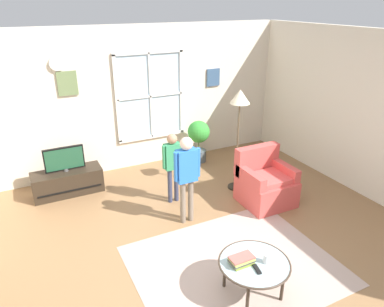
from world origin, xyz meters
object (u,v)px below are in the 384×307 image
at_px(television, 64,159).
at_px(remote_near_books, 257,269).
at_px(armchair, 265,183).
at_px(book_stack, 242,260).
at_px(coffee_table, 254,264).
at_px(cup, 267,258).
at_px(floor_lamp, 240,107).
at_px(person_blue_shirt, 187,171).
at_px(tv_stand, 68,182).
at_px(person_green_shirt, 173,160).
at_px(potted_plant_by_window, 199,137).

height_order(television, remote_near_books, television).
bearing_deg(armchair, book_stack, -134.06).
distance_m(coffee_table, cup, 0.15).
relative_size(television, floor_lamp, 0.37).
relative_size(coffee_table, person_blue_shirt, 0.59).
bearing_deg(person_blue_shirt, floor_lamp, 24.61).
distance_m(remote_near_books, person_blue_shirt, 1.75).
xyz_separation_m(remote_near_books, floor_lamp, (1.20, 2.25, 1.01)).
relative_size(tv_stand, person_green_shirt, 0.97).
bearing_deg(potted_plant_by_window, cup, -105.90).
bearing_deg(coffee_table, television, 114.18).
xyz_separation_m(coffee_table, person_blue_shirt, (-0.03, 1.59, 0.43)).
bearing_deg(book_stack, person_green_shirt, 86.03).
height_order(tv_stand, television, television).
distance_m(person_blue_shirt, floor_lamp, 1.45).
relative_size(remote_near_books, person_green_shirt, 0.12).
xyz_separation_m(book_stack, person_blue_shirt, (0.10, 1.54, 0.36)).
xyz_separation_m(tv_stand, floor_lamp, (2.61, -1.09, 1.24)).
bearing_deg(person_blue_shirt, remote_near_books, -90.35).
distance_m(person_green_shirt, floor_lamp, 1.35).
distance_m(book_stack, potted_plant_by_window, 3.58).
bearing_deg(book_stack, cup, -23.50).
bearing_deg(tv_stand, coffee_table, -65.84).
height_order(armchair, cup, armchair).
bearing_deg(coffee_table, potted_plant_by_window, 72.11).
relative_size(television, remote_near_books, 4.49).
distance_m(coffee_table, person_green_shirt, 2.22).
bearing_deg(person_green_shirt, television, 144.99).
xyz_separation_m(coffee_table, book_stack, (-0.13, 0.05, 0.07)).
relative_size(armchair, book_stack, 3.33).
height_order(person_green_shirt, floor_lamp, floor_lamp).
bearing_deg(remote_near_books, person_blue_shirt, 89.65).
height_order(coffee_table, floor_lamp, floor_lamp).
bearing_deg(remote_near_books, tv_stand, 112.82).
bearing_deg(person_blue_shirt, television, 130.88).
bearing_deg(coffee_table, book_stack, 159.24).
relative_size(tv_stand, floor_lamp, 0.65).
height_order(tv_stand, potted_plant_by_window, potted_plant_by_window).
relative_size(tv_stand, coffee_table, 1.43).
distance_m(armchair, person_blue_shirt, 1.44).
xyz_separation_m(person_blue_shirt, person_green_shirt, (0.05, 0.61, -0.10)).
xyz_separation_m(book_stack, potted_plant_by_window, (1.23, 3.37, 0.05)).
distance_m(television, person_green_shirt, 1.79).
height_order(coffee_table, potted_plant_by_window, potted_plant_by_window).
bearing_deg(person_green_shirt, armchair, -26.90).
distance_m(tv_stand, coffee_table, 3.55).
bearing_deg(floor_lamp, armchair, -75.30).
bearing_deg(television, cup, -64.56).
distance_m(television, armchair, 3.25).
xyz_separation_m(armchair, person_green_shirt, (-1.30, 0.66, 0.40)).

